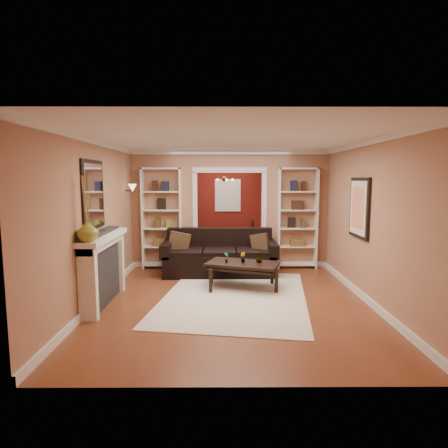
{
  "coord_description": "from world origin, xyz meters",
  "views": [
    {
      "loc": [
        -0.17,
        -7.48,
        2.05
      ],
      "look_at": [
        -0.14,
        -0.8,
        1.24
      ],
      "focal_mm": 30.0,
      "sensor_mm": 36.0,
      "label": 1
    }
  ],
  "objects_px": {
    "coffee_table": "(243,275)",
    "dining_table": "(224,243)",
    "fireplace": "(105,269)",
    "sofa": "(220,252)",
    "bookshelf_right": "(297,218)",
    "bookshelf_left": "(162,218)"
  },
  "relations": [
    {
      "from": "coffee_table",
      "to": "fireplace",
      "type": "height_order",
      "value": "fireplace"
    },
    {
      "from": "bookshelf_left",
      "to": "dining_table",
      "type": "xyz_separation_m",
      "value": [
        1.43,
        1.61,
        -0.86
      ]
    },
    {
      "from": "coffee_table",
      "to": "dining_table",
      "type": "xyz_separation_m",
      "value": [
        -0.33,
        3.27,
        0.04
      ]
    },
    {
      "from": "sofa",
      "to": "bookshelf_right",
      "type": "bearing_deg",
      "value": 18.05
    },
    {
      "from": "sofa",
      "to": "bookshelf_right",
      "type": "relative_size",
      "value": 1.06
    },
    {
      "from": "fireplace",
      "to": "coffee_table",
      "type": "bearing_deg",
      "value": 20.73
    },
    {
      "from": "sofa",
      "to": "bookshelf_left",
      "type": "xyz_separation_m",
      "value": [
        -1.32,
        0.58,
        0.67
      ]
    },
    {
      "from": "coffee_table",
      "to": "bookshelf_left",
      "type": "height_order",
      "value": "bookshelf_left"
    },
    {
      "from": "bookshelf_right",
      "to": "fireplace",
      "type": "bearing_deg",
      "value": -145.2
    },
    {
      "from": "sofa",
      "to": "coffee_table",
      "type": "relative_size",
      "value": 1.87
    },
    {
      "from": "bookshelf_right",
      "to": "dining_table",
      "type": "relative_size",
      "value": 1.4
    },
    {
      "from": "fireplace",
      "to": "dining_table",
      "type": "height_order",
      "value": "fireplace"
    },
    {
      "from": "sofa",
      "to": "dining_table",
      "type": "distance_m",
      "value": 2.2
    },
    {
      "from": "bookshelf_right",
      "to": "dining_table",
      "type": "distance_m",
      "value": 2.47
    },
    {
      "from": "sofa",
      "to": "dining_table",
      "type": "height_order",
      "value": "sofa"
    },
    {
      "from": "sofa",
      "to": "bookshelf_right",
      "type": "distance_m",
      "value": 1.99
    },
    {
      "from": "coffee_table",
      "to": "bookshelf_right",
      "type": "bearing_deg",
      "value": 70.0
    },
    {
      "from": "sofa",
      "to": "bookshelf_left",
      "type": "relative_size",
      "value": 1.06
    },
    {
      "from": "sofa",
      "to": "coffee_table",
      "type": "bearing_deg",
      "value": -67.75
    },
    {
      "from": "bookshelf_left",
      "to": "bookshelf_right",
      "type": "distance_m",
      "value": 3.1
    },
    {
      "from": "coffee_table",
      "to": "fireplace",
      "type": "distance_m",
      "value": 2.48
    },
    {
      "from": "fireplace",
      "to": "dining_table",
      "type": "xyz_separation_m",
      "value": [
        1.97,
        4.14,
        -0.29
      ]
    }
  ]
}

